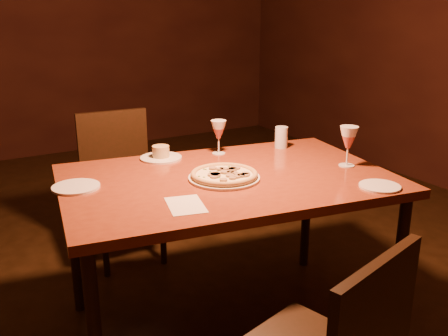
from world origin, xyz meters
TOP-DOWN VIEW (x-y plane):
  - floor at (0.00, 0.00)m, footprint 7.00×7.00m
  - back_wall at (0.00, 3.50)m, footprint 6.00×0.04m
  - dining_table at (0.28, -0.20)m, footprint 1.63×1.19m
  - chair_far at (0.11, 0.83)m, footprint 0.48×0.48m
  - pizza_plate at (0.24, -0.23)m, footprint 0.33×0.33m
  - ramekin_saucer at (0.13, 0.21)m, footprint 0.21×0.21m
  - wine_glass_far at (0.43, 0.14)m, footprint 0.08×0.08m
  - wine_glass_right at (0.87, -0.36)m, footprint 0.09×0.09m
  - water_tumbler at (0.79, 0.07)m, footprint 0.07×0.07m
  - side_plate_left at (-0.37, -0.01)m, footprint 0.20×0.20m
  - side_plate_near at (0.77, -0.67)m, footprint 0.18×0.18m
  - menu_card at (-0.05, -0.42)m, footprint 0.18×0.23m

SIDE VIEW (x-z plane):
  - floor at x=0.00m, z-range 0.00..0.00m
  - chair_far at x=0.11m, z-range 0.06..0.99m
  - dining_table at x=0.28m, z-range 0.33..1.13m
  - menu_card at x=-0.05m, z-range 0.80..0.80m
  - side_plate_near at x=0.77m, z-range 0.80..0.81m
  - side_plate_left at x=-0.37m, z-range 0.80..0.81m
  - pizza_plate at x=0.24m, z-range 0.80..0.84m
  - ramekin_saucer at x=0.13m, z-range 0.79..0.86m
  - water_tumbler at x=0.79m, z-range 0.80..0.92m
  - wine_glass_far at x=0.43m, z-range 0.80..0.98m
  - wine_glass_right at x=0.87m, z-range 0.80..1.00m
  - back_wall at x=0.00m, z-range 0.00..3.00m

